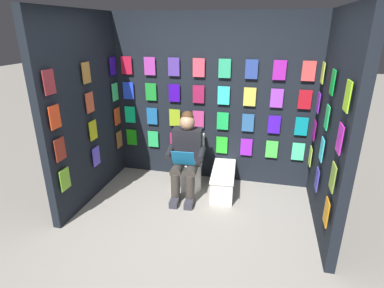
{
  "coord_description": "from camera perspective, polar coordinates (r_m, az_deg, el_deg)",
  "views": [
    {
      "loc": [
        -0.78,
        2.61,
        2.26
      ],
      "look_at": [
        0.1,
        -0.97,
        0.85
      ],
      "focal_mm": 28.84,
      "sensor_mm": 36.0,
      "label": 1
    }
  ],
  "objects": [
    {
      "name": "display_wall_right",
      "position": [
        4.31,
        -19.18,
        5.96
      ],
      "size": [
        0.14,
        1.76,
        2.47
      ],
      "color": "black",
      "rests_on": "ground"
    },
    {
      "name": "display_wall_back",
      "position": [
        4.61,
        3.68,
        7.98
      ],
      "size": [
        3.05,
        0.14,
        2.47
      ],
      "color": "black",
      "rests_on": "ground"
    },
    {
      "name": "toilet",
      "position": [
        4.57,
        -0.52,
        -4.07
      ],
      "size": [
        0.42,
        0.57,
        0.77
      ],
      "rotation": [
        0.0,
        0.0,
        0.07
      ],
      "color": "white",
      "rests_on": "ground"
    },
    {
      "name": "person_reading",
      "position": [
        4.26,
        -1.09,
        -2.01
      ],
      "size": [
        0.55,
        0.7,
        1.19
      ],
      "rotation": [
        0.0,
        0.0,
        0.07
      ],
      "color": "black",
      "rests_on": "ground"
    },
    {
      "name": "comic_longbox_near",
      "position": [
        4.5,
        5.77,
        -6.78
      ],
      "size": [
        0.38,
        0.84,
        0.35
      ],
      "rotation": [
        0.0,
        0.0,
        0.07
      ],
      "color": "white",
      "rests_on": "ground"
    },
    {
      "name": "display_wall_left",
      "position": [
        3.72,
        24.73,
        2.9
      ],
      "size": [
        0.14,
        1.76,
        2.47
      ],
      "color": "black",
      "rests_on": "ground"
    },
    {
      "name": "ground_plane",
      "position": [
        3.55,
        -2.34,
        -18.72
      ],
      "size": [
        30.0,
        30.0,
        0.0
      ],
      "primitive_type": "plane",
      "color": "gray"
    }
  ]
}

